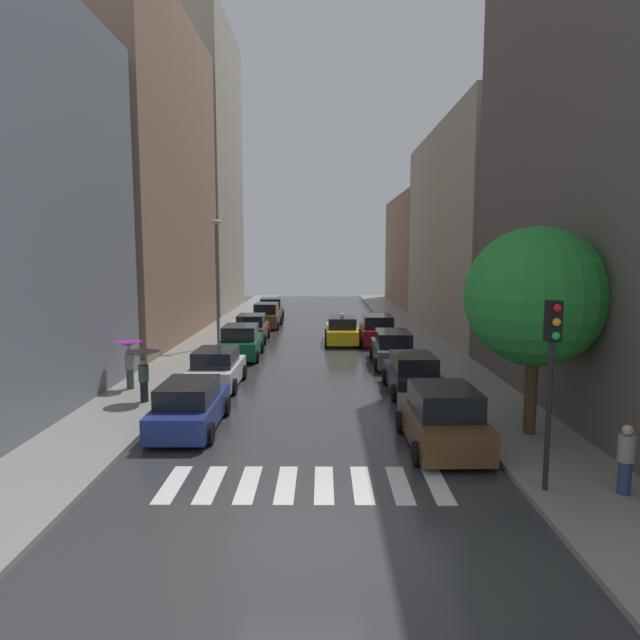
{
  "coord_description": "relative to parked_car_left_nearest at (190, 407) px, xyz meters",
  "views": [
    {
      "loc": [
        0.42,
        -10.0,
        5.48
      ],
      "look_at": [
        0.25,
        23.89,
        1.38
      ],
      "focal_mm": 31.36,
      "sensor_mm": 36.0,
      "label": 1
    }
  ],
  "objects": [
    {
      "name": "ground_plane",
      "position": [
        3.72,
        17.12,
        -0.75
      ],
      "size": [
        28.0,
        72.0,
        0.04
      ],
      "primitive_type": "cube",
      "color": "#323235"
    },
    {
      "name": "sidewalk_left",
      "position": [
        -2.78,
        17.12,
        -0.65
      ],
      "size": [
        3.0,
        72.0,
        0.15
      ],
      "primitive_type": "cube",
      "color": "gray",
      "rests_on": "ground"
    },
    {
      "name": "sidewalk_right",
      "position": [
        10.22,
        17.12,
        -0.65
      ],
      "size": [
        3.0,
        72.0,
        0.15
      ],
      "primitive_type": "cube",
      "color": "gray",
      "rests_on": "ground"
    },
    {
      "name": "crosswalk_stripes",
      "position": [
        3.72,
        -4.18,
        -0.72
      ],
      "size": [
        6.75,
        2.2,
        0.01
      ],
      "color": "silver",
      "rests_on": "ground"
    },
    {
      "name": "building_left_mid",
      "position": [
        -7.28,
        18.53,
        9.35
      ],
      "size": [
        6.0,
        18.31,
        20.15
      ],
      "primitive_type": "cube",
      "color": "#8C6B56",
      "rests_on": "ground"
    },
    {
      "name": "building_left_far",
      "position": [
        -7.28,
        35.82,
        12.24
      ],
      "size": [
        6.0,
        14.3,
        25.94
      ],
      "primitive_type": "cube",
      "color": "#9E9384",
      "rests_on": "ground"
    },
    {
      "name": "building_right_mid",
      "position": [
        14.72,
        22.19,
        6.22
      ],
      "size": [
        6.0,
        20.97,
        13.9
      ],
      "primitive_type": "cube",
      "color": "#9E9384",
      "rests_on": "ground"
    },
    {
      "name": "building_right_far",
      "position": [
        14.72,
        42.04,
        4.88
      ],
      "size": [
        6.0,
        18.3,
        11.2
      ],
      "primitive_type": "cube",
      "color": "#8C6B56",
      "rests_on": "ground"
    },
    {
      "name": "parked_car_left_nearest",
      "position": [
        0.0,
        0.0,
        0.0
      ],
      "size": [
        1.99,
        4.38,
        1.54
      ],
      "rotation": [
        0.0,
        0.0,
        1.57
      ],
      "color": "navy",
      "rests_on": "ground"
    },
    {
      "name": "parked_car_left_second",
      "position": [
        -0.2,
        5.54,
        0.02
      ],
      "size": [
        2.03,
        4.06,
        1.59
      ],
      "rotation": [
        0.0,
        0.0,
        1.56
      ],
      "color": "silver",
      "rests_on": "ground"
    },
    {
      "name": "parked_car_left_third",
      "position": [
        -0.15,
        11.91,
        0.08
      ],
      "size": [
        2.21,
        4.35,
        1.74
      ],
      "rotation": [
        0.0,
        0.0,
        1.59
      ],
      "color": "#0C4C2D",
      "rests_on": "ground"
    },
    {
      "name": "parked_car_left_fourth",
      "position": [
        -0.27,
        17.37,
        0.06
      ],
      "size": [
        2.06,
        4.13,
        1.69
      ],
      "rotation": [
        0.0,
        0.0,
        1.58
      ],
      "color": "brown",
      "rests_on": "ground"
    },
    {
      "name": "parked_car_left_fifth",
      "position": [
        0.01,
        23.86,
        0.11
      ],
      "size": [
        2.06,
        4.36,
        1.81
      ],
      "rotation": [
        0.0,
        0.0,
        1.57
      ],
      "color": "brown",
      "rests_on": "ground"
    },
    {
      "name": "parked_car_left_sixth",
      "position": [
        -0.15,
        29.06,
        0.1
      ],
      "size": [
        2.21,
        4.75,
        1.76
      ],
      "rotation": [
        0.0,
        0.0,
        1.61
      ],
      "color": "brown",
      "rests_on": "ground"
    },
    {
      "name": "parked_car_right_nearest",
      "position": [
        7.51,
        -1.64,
        0.1
      ],
      "size": [
        2.19,
        4.17,
        1.78
      ],
      "rotation": [
        0.0,
        0.0,
        1.59
      ],
      "color": "brown",
      "rests_on": "ground"
    },
    {
      "name": "parked_car_right_second",
      "position": [
        7.67,
        4.65,
        0.0
      ],
      "size": [
        2.06,
        4.22,
        1.55
      ],
      "rotation": [
        0.0,
        0.0,
        1.59
      ],
      "color": "black",
      "rests_on": "ground"
    },
    {
      "name": "parked_car_right_third",
      "position": [
        7.57,
        10.15,
        0.06
      ],
      "size": [
        2.07,
        4.8,
        1.69
      ],
      "rotation": [
        0.0,
        0.0,
        1.55
      ],
      "color": "#474C51",
      "rests_on": "ground"
    },
    {
      "name": "parked_car_right_fourth",
      "position": [
        7.43,
        16.48,
        0.1
      ],
      "size": [
        2.22,
        4.78,
        1.76
      ],
      "rotation": [
        0.0,
        0.0,
        1.55
      ],
      "color": "maroon",
      "rests_on": "ground"
    },
    {
      "name": "taxi_midroad",
      "position": [
        5.3,
        16.78,
        0.04
      ],
      "size": [
        2.09,
        4.66,
        1.81
      ],
      "rotation": [
        0.0,
        0.0,
        1.57
      ],
      "color": "yellow",
      "rests_on": "ground"
    },
    {
      "name": "pedestrian_foreground",
      "position": [
        -3.45,
        4.63,
        0.81
      ],
      "size": [
        1.03,
        1.03,
        1.88
      ],
      "rotation": [
        0.0,
        0.0,
        5.94
      ],
      "color": "#38513D",
      "rests_on": "sidewalk_left"
    },
    {
      "name": "pedestrian_near_tree",
      "position": [
        -2.28,
        2.69,
        0.84
      ],
      "size": [
        1.19,
        1.19,
        1.83
      ],
      "rotation": [
        0.0,
        0.0,
        2.83
      ],
      "color": "black",
      "rests_on": "sidewalk_left"
    },
    {
      "name": "pedestrian_by_kerb",
      "position": [
        10.85,
        -4.97,
        0.24
      ],
      "size": [
        0.36,
        0.36,
        1.57
      ],
      "rotation": [
        0.0,
        0.0,
        1.34
      ],
      "color": "navy",
      "rests_on": "sidewalk_right"
    },
    {
      "name": "street_tree_right",
      "position": [
        10.27,
        -0.79,
        3.49
      ],
      "size": [
        4.04,
        4.04,
        6.1
      ],
      "color": "#513823",
      "rests_on": "sidewalk_right"
    },
    {
      "name": "traffic_light_right_corner",
      "position": [
        9.17,
        -4.8,
        2.56
      ],
      "size": [
        0.3,
        0.42,
        4.3
      ],
      "color": "black",
      "rests_on": "sidewalk_right"
    },
    {
      "name": "lamp_post_left",
      "position": [
        -1.83,
        14.64,
        3.54
      ],
      "size": [
        0.6,
        0.28,
        7.16
      ],
      "color": "#595B60",
      "rests_on": "sidewalk_left"
    }
  ]
}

